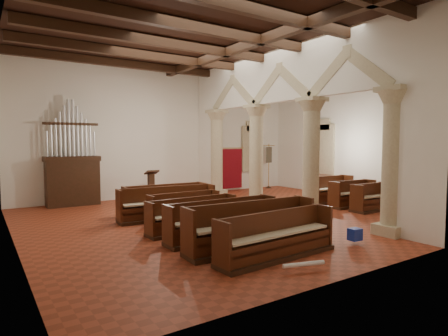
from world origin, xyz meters
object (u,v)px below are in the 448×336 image
nave_pew_0 (277,243)px  pipe_organ (72,172)px  aisle_pew_0 (372,202)px  lectern (151,188)px  processional_banner (269,174)px

nave_pew_0 → pipe_organ: bearing=99.7°
pipe_organ → aisle_pew_0: (9.04, -7.48, -1.02)m
lectern → aisle_pew_0: bearing=-50.8°
aisle_pew_0 → lectern: bearing=132.2°
pipe_organ → processional_banner: size_ratio=1.77×
aisle_pew_0 → processional_banner: bearing=81.6°
lectern → processional_banner: size_ratio=0.55×
processional_banner → nave_pew_0: 12.72m
aisle_pew_0 → pipe_organ: bearing=142.0°
nave_pew_0 → processional_banner: bearing=47.1°
lectern → processional_banner: bearing=3.4°
nave_pew_0 → aisle_pew_0: size_ratio=1.81×
pipe_organ → processional_banner: pipe_organ is taller
lectern → aisle_pew_0: (5.90, -6.89, -0.22)m
aisle_pew_0 → nave_pew_0: bearing=-159.2°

